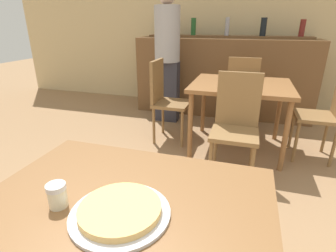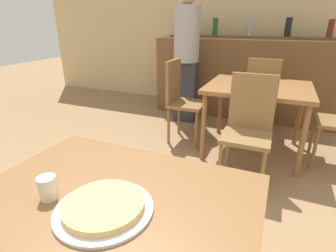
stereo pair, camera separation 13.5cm
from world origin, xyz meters
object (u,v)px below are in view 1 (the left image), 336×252
object	(u,v)px
chair_far_side_left	(165,96)
pizza_tray	(120,211)
cheese_shaker	(57,195)
chair_far_side_front	(236,121)
chair_far_side_back	(242,89)
chair_far_side_right	(327,109)
person_standing	(167,53)

from	to	relation	value
chair_far_side_left	pizza_tray	bearing A→B (deg)	-166.04
pizza_tray	cheese_shaker	world-z (taller)	cheese_shaker
chair_far_side_front	pizza_tray	bearing A→B (deg)	-100.49
chair_far_side_front	chair_far_side_back	size ratio (longest dim) A/B	1.00
chair_far_side_front	chair_far_side_back	distance (m)	1.22
chair_far_side_back	pizza_tray	size ratio (longest dim) A/B	2.86
chair_far_side_front	chair_far_side_back	world-z (taller)	same
chair_far_side_right	chair_far_side_front	bearing A→B (deg)	-54.21
chair_far_side_left	pizza_tray	size ratio (longest dim) A/B	2.86
cheese_shaker	person_standing	size ratio (longest dim) A/B	0.05
cheese_shaker	chair_far_side_back	bearing A→B (deg)	79.58
chair_far_side_back	chair_far_side_left	size ratio (longest dim) A/B	1.00
person_standing	chair_far_side_right	bearing A→B (deg)	-19.29
chair_far_side_front	cheese_shaker	size ratio (longest dim) A/B	10.91
person_standing	pizza_tray	bearing A→B (deg)	-75.81
chair_far_side_back	chair_far_side_front	bearing A→B (deg)	90.00
chair_far_side_back	pizza_tray	xyz separation A→B (m)	(-0.30, -2.83, 0.22)
chair_far_side_left	chair_far_side_back	bearing A→B (deg)	-54.21
chair_far_side_back	pizza_tray	world-z (taller)	chair_far_side_back
chair_far_side_back	cheese_shaker	world-z (taller)	chair_far_side_back
person_standing	chair_far_side_left	bearing A→B (deg)	-75.02
pizza_tray	chair_far_side_front	bearing A→B (deg)	79.51
chair_far_side_back	person_standing	world-z (taller)	person_standing
chair_far_side_front	chair_far_side_right	distance (m)	1.05
chair_far_side_back	cheese_shaker	size ratio (longest dim) A/B	10.91
chair_far_side_back	chair_far_side_right	xyz separation A→B (m)	(0.85, -0.61, 0.00)
chair_far_side_front	chair_far_side_back	xyz separation A→B (m)	(0.00, 1.22, 0.00)
cheese_shaker	person_standing	xyz separation A→B (m)	(-0.50, 2.89, 0.17)
chair_far_side_front	person_standing	distance (m)	1.68
chair_far_side_back	chair_far_side_right	size ratio (longest dim) A/B	1.00
chair_far_side_left	person_standing	world-z (taller)	person_standing
chair_far_side_right	pizza_tray	xyz separation A→B (m)	(-1.15, -2.22, 0.22)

